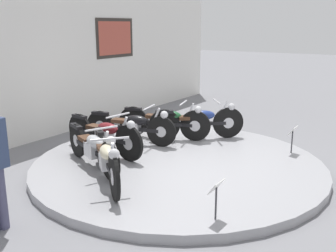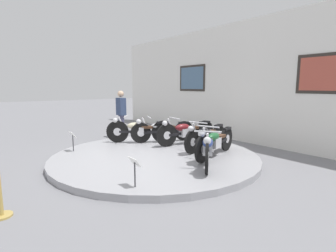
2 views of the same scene
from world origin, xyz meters
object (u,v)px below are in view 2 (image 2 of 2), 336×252
at_px(motorcycle_maroon, 185,131).
at_px(info_placard_front_centre, 135,166).
at_px(visitor_standing, 121,111).
at_px(stanchion_post_right_of_entry, 0,193).
at_px(motorcycle_green, 215,141).
at_px(motorcycle_blue, 208,147).
at_px(motorcycle_cream, 139,130).
at_px(motorcycle_silver, 161,130).
at_px(info_placard_front_left, 73,137).
at_px(motorcycle_black, 205,136).

distance_m(motorcycle_maroon, info_placard_front_centre, 3.46).
distance_m(visitor_standing, stanchion_post_right_of_entry, 5.81).
relative_size(motorcycle_maroon, motorcycle_green, 1.04).
xyz_separation_m(motorcycle_blue, stanchion_post_right_of_entry, (-0.35, -3.77, -0.18)).
height_order(motorcycle_blue, info_placard_front_centre, motorcycle_blue).
height_order(motorcycle_maroon, visitor_standing, visitor_standing).
bearing_deg(motorcycle_cream, info_placard_front_centre, -32.76).
relative_size(motorcycle_green, info_placard_front_centre, 3.74).
distance_m(motorcycle_green, info_placard_front_centre, 2.55).
bearing_deg(motorcycle_blue, motorcycle_green, 119.40).
height_order(motorcycle_silver, motorcycle_maroon, motorcycle_maroon).
height_order(motorcycle_green, motorcycle_blue, motorcycle_blue).
bearing_deg(info_placard_front_left, motorcycle_green, 43.71).
height_order(motorcycle_cream, motorcycle_silver, motorcycle_cream).
height_order(info_placard_front_left, info_placard_front_centre, same).
bearing_deg(motorcycle_silver, motorcycle_maroon, 28.30).
distance_m(info_placard_front_left, info_placard_front_centre, 3.10).
relative_size(motorcycle_cream, info_placard_front_left, 3.13).
relative_size(motorcycle_blue, visitor_standing, 0.92).
relative_size(motorcycle_green, motorcycle_blue, 1.26).
bearing_deg(visitor_standing, info_placard_front_left, -55.72).
xyz_separation_m(motorcycle_green, visitor_standing, (-4.12, -0.30, 0.41)).
bearing_deg(visitor_standing, motorcycle_maroon, 13.97).
bearing_deg(motorcycle_green, motorcycle_black, 151.47).
relative_size(motorcycle_cream, stanchion_post_right_of_entry, 1.56).
bearing_deg(info_placard_front_centre, stanchion_post_right_of_entry, -104.83).
xyz_separation_m(motorcycle_silver, visitor_standing, (-1.98, -0.30, 0.43)).
bearing_deg(motorcycle_maroon, info_placard_front_centre, -55.77).
bearing_deg(info_placard_front_centre, motorcycle_silver, 136.35).
xyz_separation_m(motorcycle_green, stanchion_post_right_of_entry, (-0.01, -4.37, -0.18)).
bearing_deg(motorcycle_silver, info_placard_front_centre, -43.65).
relative_size(motorcycle_blue, stanchion_post_right_of_entry, 1.48).
xyz_separation_m(motorcycle_maroon, motorcycle_green, (1.46, -0.36, -0.00)).
height_order(visitor_standing, stanchion_post_right_of_entry, visitor_standing).
relative_size(motorcycle_silver, motorcycle_green, 0.95).
distance_m(motorcycle_black, stanchion_post_right_of_entry, 4.78).
distance_m(motorcycle_cream, motorcycle_blue, 2.81).
relative_size(motorcycle_blue, info_placard_front_left, 2.97).
xyz_separation_m(motorcycle_cream, motorcycle_maroon, (1.00, 0.96, -0.01)).
bearing_deg(motorcycle_black, motorcycle_maroon, 179.87).
bearing_deg(motorcycle_blue, info_placard_front_centre, -85.65).
height_order(motorcycle_silver, info_placard_front_centre, motorcycle_silver).
bearing_deg(motorcycle_silver, motorcycle_green, 0.00).
height_order(motorcycle_blue, stanchion_post_right_of_entry, stanchion_post_right_of_entry).
bearing_deg(motorcycle_black, info_placard_front_left, -124.32).
bearing_deg(motorcycle_black, motorcycle_cream, -151.96).
xyz_separation_m(motorcycle_maroon, motorcycle_blue, (1.80, -0.96, 0.00)).
bearing_deg(motorcycle_green, motorcycle_cream, -166.32).
xyz_separation_m(motorcycle_silver, motorcycle_maroon, (0.67, 0.36, 0.02)).
xyz_separation_m(motorcycle_cream, visitor_standing, (-1.65, 0.30, 0.40)).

